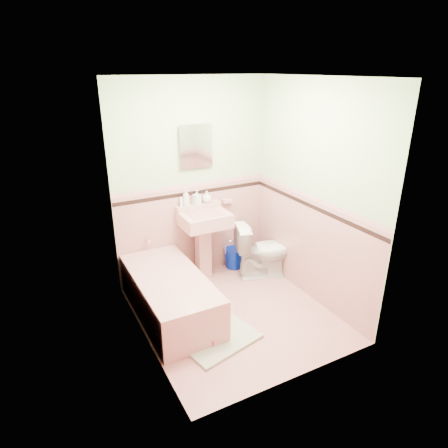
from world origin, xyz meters
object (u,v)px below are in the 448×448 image
sink (205,247)px  soap_bottle_mid (197,197)px  soap_bottle_right (207,197)px  toilet (263,250)px  soap_bottle_left (186,198)px  shoe (205,342)px  bucket (234,258)px  medicine_cabinet (196,146)px  bathtub (170,297)px

sink → soap_bottle_mid: size_ratio=5.01×
soap_bottle_mid → soap_bottle_right: size_ratio=1.23×
toilet → soap_bottle_left: bearing=81.4°
toilet → shoe: (-1.29, -0.97, -0.30)m
sink → shoe: 1.41m
soap_bottle_mid → bucket: bearing=-6.7°
medicine_cabinet → shoe: (-0.58, -1.43, -1.64)m
sink → medicine_cabinet: (0.00, 0.21, 1.24)m
bucket → soap_bottle_mid: bearing=173.3°
bathtub → medicine_cabinet: size_ratio=3.34×
bathtub → sink: size_ratio=1.63×
soap_bottle_mid → medicine_cabinet: bearing=60.2°
bucket → bathtub: bearing=-151.0°
bathtub → soap_bottle_mid: soap_bottle_mid is taller
bathtub → medicine_cabinet: medicine_cabinet is taller
medicine_cabinet → bucket: bearing=-10.3°
bathtub → soap_bottle_right: (0.80, 0.71, 0.83)m
toilet → bucket: bearing=48.0°
medicine_cabinet → shoe: 2.25m
medicine_cabinet → sink: bearing=-90.0°
sink → soap_bottle_right: bearing=56.4°
shoe → medicine_cabinet: bearing=89.7°
medicine_cabinet → shoe: medicine_cabinet is taller
medicine_cabinet → toilet: bearing=-33.1°
toilet → soap_bottle_mid: bearing=77.1°
soap_bottle_mid → shoe: size_ratio=1.10×
bathtub → sink: 0.89m
sink → medicine_cabinet: 1.26m
bathtub → medicine_cabinet: (0.68, 0.74, 1.47)m
bathtub → shoe: bathtub is taller
sink → soap_bottle_left: soap_bottle_left is taller
sink → toilet: bearing=-19.7°
soap_bottle_left → toilet: 1.22m
sink → medicine_cabinet: medicine_cabinet is taller
soap_bottle_right → bucket: soap_bottle_right is taller
bathtub → soap_bottle_left: soap_bottle_left is taller
soap_bottle_left → shoe: soap_bottle_left is taller
bathtub → sink: (0.68, 0.53, 0.23)m
bathtub → soap_bottle_left: 1.23m
sink → toilet: sink is taller
bathtub → toilet: toilet is taller
bucket → soap_bottle_right: bearing=170.9°
soap_bottle_mid → soap_bottle_right: 0.14m
bucket → sink: bearing=-166.3°
medicine_cabinet → toilet: medicine_cabinet is taller
soap_bottle_right → bucket: size_ratio=0.53×
toilet → bucket: size_ratio=2.58×
bucket → toilet: bearing=-59.9°
medicine_cabinet → soap_bottle_right: size_ratio=3.01×
soap_bottle_mid → bathtub: bearing=-133.0°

